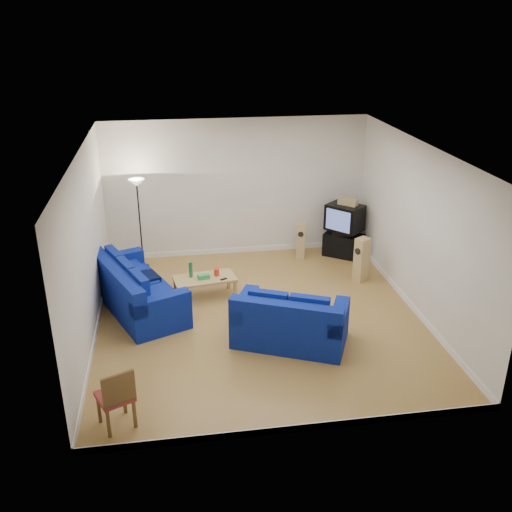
{
  "coord_description": "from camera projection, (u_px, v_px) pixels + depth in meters",
  "views": [
    {
      "loc": [
        -1.54,
        -9.34,
        5.31
      ],
      "look_at": [
        0.0,
        0.4,
        1.1
      ],
      "focal_mm": 40.0,
      "sensor_mm": 36.0,
      "label": 1
    }
  ],
  "objects": [
    {
      "name": "tv_stand",
      "position": [
        343.0,
        245.0,
        13.45
      ],
      "size": [
        1.01,
        0.92,
        0.54
      ],
      "primitive_type": "cube",
      "rotation": [
        0.0,
        0.0,
        -0.63
      ],
      "color": "black",
      "rests_on": "ground"
    },
    {
      "name": "sofa_three_seat",
      "position": [
        135.0,
        292.0,
        10.96
      ],
      "size": [
        1.98,
        2.74,
        0.97
      ],
      "rotation": [
        0.0,
        0.0,
        -1.17
      ],
      "color": "#031265",
      "rests_on": "ground"
    },
    {
      "name": "television",
      "position": [
        345.0,
        217.0,
        13.21
      ],
      "size": [
        0.95,
        0.97,
        0.61
      ],
      "rotation": [
        0.0,
        0.0,
        -0.84
      ],
      "color": "black",
      "rests_on": "av_receiver"
    },
    {
      "name": "speaker_right",
      "position": [
        361.0,
        259.0,
        12.13
      ],
      "size": [
        0.36,
        0.34,
        0.96
      ],
      "rotation": [
        0.0,
        0.0,
        -1.01
      ],
      "color": "tan",
      "rests_on": "ground"
    },
    {
      "name": "speaker_left",
      "position": [
        301.0,
        240.0,
        13.28
      ],
      "size": [
        0.25,
        0.3,
        0.86
      ],
      "rotation": [
        0.0,
        0.0,
        -0.23
      ],
      "color": "tan",
      "rests_on": "ground"
    },
    {
      "name": "room",
      "position": [
        259.0,
        242.0,
        10.19
      ],
      "size": [
        6.01,
        6.51,
        3.21
      ],
      "color": "brown",
      "rests_on": "ground"
    },
    {
      "name": "floor_lamp",
      "position": [
        138.0,
        195.0,
        12.26
      ],
      "size": [
        0.35,
        0.35,
        2.06
      ],
      "color": "black",
      "rests_on": "ground"
    },
    {
      "name": "av_receiver",
      "position": [
        342.0,
        232.0,
        13.3
      ],
      "size": [
        0.55,
        0.51,
        0.1
      ],
      "primitive_type": "cube",
      "rotation": [
        0.0,
        0.0,
        -0.45
      ],
      "color": "black",
      "rests_on": "tv_stand"
    },
    {
      "name": "sofa_loveseat",
      "position": [
        290.0,
        325.0,
        9.82
      ],
      "size": [
        2.18,
        1.76,
        0.95
      ],
      "rotation": [
        0.0,
        0.0,
        -0.42
      ],
      "color": "#031265",
      "rests_on": "ground"
    },
    {
      "name": "remote",
      "position": [
        224.0,
        279.0,
        11.3
      ],
      "size": [
        0.15,
        0.11,
        0.02
      ],
      "primitive_type": "cube",
      "rotation": [
        0.0,
        0.0,
        0.48
      ],
      "color": "black",
      "rests_on": "coffee_table"
    },
    {
      "name": "tissue_box",
      "position": [
        204.0,
        277.0,
        11.33
      ],
      "size": [
        0.25,
        0.16,
        0.09
      ],
      "primitive_type": "cube",
      "rotation": [
        0.0,
        0.0,
        0.17
      ],
      "color": "green",
      "rests_on": "coffee_table"
    },
    {
      "name": "coffee_table",
      "position": [
        205.0,
        280.0,
        11.41
      ],
      "size": [
        1.3,
        0.79,
        0.44
      ],
      "rotation": [
        0.0,
        0.0,
        0.15
      ],
      "color": "tan",
      "rests_on": "ground"
    },
    {
      "name": "bottle",
      "position": [
        191.0,
        270.0,
        11.36
      ],
      "size": [
        0.09,
        0.09,
        0.32
      ],
      "primitive_type": "cylinder",
      "rotation": [
        0.0,
        0.0,
        0.2
      ],
      "color": "#197233",
      "rests_on": "coffee_table"
    },
    {
      "name": "dining_chair",
      "position": [
        116.0,
        396.0,
        7.73
      ],
      "size": [
        0.6,
        0.6,
        0.95
      ],
      "rotation": [
        0.0,
        0.0,
        0.43
      ],
      "color": "brown",
      "rests_on": "ground"
    },
    {
      "name": "red_canister",
      "position": [
        217.0,
        272.0,
        11.45
      ],
      "size": [
        0.14,
        0.14,
        0.15
      ],
      "primitive_type": "cylinder",
      "rotation": [
        0.0,
        0.0,
        0.48
      ],
      "color": "red",
      "rests_on": "coffee_table"
    },
    {
      "name": "centre_speaker",
      "position": [
        348.0,
        202.0,
        13.06
      ],
      "size": [
        0.44,
        0.43,
        0.15
      ],
      "primitive_type": "cube",
      "rotation": [
        0.0,
        0.0,
        -0.76
      ],
      "color": "tan",
      "rests_on": "television"
    }
  ]
}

